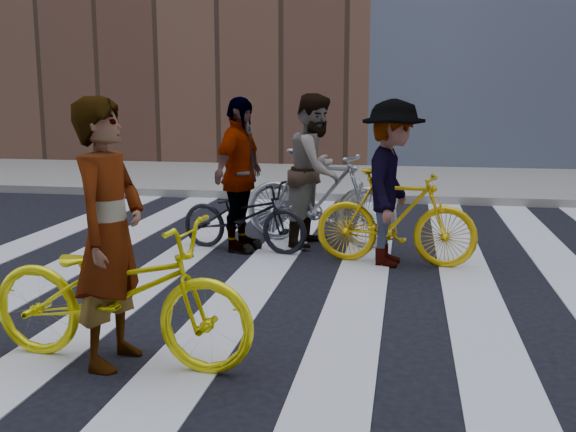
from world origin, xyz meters
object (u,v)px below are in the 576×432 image
(rider_left, at_px, (109,234))
(rider_right, at_px, (392,183))
(rider_rear, at_px, (239,175))
(bike_yellow_right, at_px, (395,217))
(bike_yellow_left, at_px, (119,292))
(bike_dark_rear, at_px, (244,216))
(bike_silver_mid, at_px, (319,197))
(rider_mid, at_px, (316,170))

(rider_left, relative_size, rider_right, 1.02)
(rider_left, distance_m, rider_rear, 3.62)
(bike_yellow_right, bearing_deg, rider_right, 96.80)
(bike_yellow_left, height_order, bike_dark_rear, bike_yellow_left)
(bike_yellow_right, height_order, rider_right, rider_right)
(bike_yellow_left, bearing_deg, bike_yellow_right, -25.31)
(bike_silver_mid, height_order, rider_right, rider_right)
(bike_silver_mid, xyz_separation_m, rider_rear, (-0.93, -0.52, 0.33))
(bike_yellow_right, xyz_separation_m, rider_left, (-1.95, -3.25, 0.41))
(bike_dark_rear, bearing_deg, rider_mid, -45.68)
(bike_yellow_right, height_order, bike_dark_rear, bike_yellow_right)
(rider_left, relative_size, rider_rear, 1.01)
(bike_yellow_right, bearing_deg, rider_mid, 56.07)
(rider_left, bearing_deg, rider_rear, 4.46)
(bike_silver_mid, distance_m, rider_left, 4.26)
(bike_yellow_left, height_order, rider_left, rider_left)
(bike_yellow_left, bearing_deg, rider_rear, 5.25)
(rider_rear, bearing_deg, bike_silver_mid, -48.56)
(bike_yellow_left, relative_size, bike_dark_rear, 1.22)
(rider_left, height_order, rider_right, rider_left)
(bike_yellow_left, distance_m, rider_left, 0.43)
(bike_yellow_left, distance_m, bike_yellow_right, 3.76)
(bike_silver_mid, bearing_deg, bike_yellow_left, -178.93)
(bike_yellow_right, bearing_deg, rider_left, 155.85)
(bike_silver_mid, bearing_deg, bike_dark_rear, 134.31)
(bike_dark_rear, distance_m, rider_left, 3.65)
(rider_right, bearing_deg, rider_left, 156.50)
(bike_yellow_left, height_order, bike_silver_mid, bike_silver_mid)
(bike_yellow_right, bearing_deg, bike_yellow_left, 156.50)
(rider_left, bearing_deg, bike_silver_mid, -8.05)
(bike_silver_mid, xyz_separation_m, rider_right, (0.94, -0.89, 0.32))
(rider_rear, bearing_deg, rider_left, -168.57)
(bike_dark_rear, relative_size, rider_right, 0.89)
(bike_silver_mid, relative_size, rider_mid, 1.06)
(bike_silver_mid, height_order, bike_yellow_right, bike_silver_mid)
(rider_left, xyz_separation_m, rider_mid, (0.91, 4.14, 0.01))
(bike_yellow_left, relative_size, bike_silver_mid, 0.99)
(bike_yellow_right, bearing_deg, bike_dark_rear, 85.56)
(bike_yellow_left, xyz_separation_m, bike_dark_rear, (0.03, 3.62, -0.10))
(rider_right, bearing_deg, bike_dark_rear, 85.26)
(rider_mid, xyz_separation_m, rider_right, (0.99, -0.89, -0.03))
(bike_silver_mid, xyz_separation_m, rider_left, (-0.96, -4.14, 0.34))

